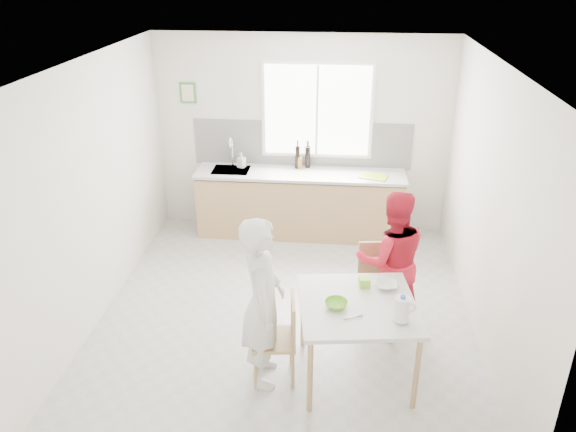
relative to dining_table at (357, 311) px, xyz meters
name	(u,v)px	position (x,y,z in m)	size (l,w,h in m)	color
ground	(286,312)	(-0.74, 0.95, -0.71)	(4.50, 4.50, 0.00)	#B7B7B2
room_shell	(286,173)	(-0.74, 0.95, 0.94)	(4.50, 4.50, 4.50)	silver
window	(317,111)	(-0.54, 3.17, 0.99)	(1.50, 0.06, 1.30)	white
backsplash	(302,144)	(-0.74, 3.19, 0.52)	(3.00, 0.02, 0.65)	white
picture_frame	(188,93)	(-2.29, 3.18, 1.19)	(0.22, 0.03, 0.28)	#3C813A
kitchen_counter	(299,206)	(-0.74, 2.90, -0.29)	(2.84, 0.64, 1.37)	tan
dining_table	(357,311)	(0.00, 0.00, 0.00)	(1.16, 1.16, 0.79)	silver
chair_left	(281,335)	(-0.68, -0.09, -0.24)	(0.44, 0.44, 0.84)	tan
chair_far	(378,282)	(0.24, 0.86, -0.21)	(0.47, 0.47, 0.91)	tan
person_white	(263,303)	(-0.83, -0.11, 0.11)	(0.60, 0.39, 1.64)	silver
person_red	(391,261)	(0.35, 0.84, 0.05)	(0.74, 0.58, 1.53)	red
bowl_green	(336,304)	(-0.19, -0.08, 0.11)	(0.20, 0.20, 0.06)	#79CB2E
bowl_white	(386,285)	(0.26, 0.29, 0.11)	(0.21, 0.21, 0.05)	silver
milk_jug	(402,309)	(0.36, -0.23, 0.21)	(0.18, 0.13, 0.24)	white
green_box	(364,282)	(0.06, 0.29, 0.13)	(0.10, 0.10, 0.09)	#8ADA32
spoon	(352,317)	(-0.05, -0.23, 0.09)	(0.01, 0.01, 0.16)	#A5A5AA
cutting_board	(374,177)	(0.25, 2.81, 0.22)	(0.35, 0.25, 0.01)	#A2CE2F
wine_bottle_a	(298,157)	(-0.79, 3.06, 0.37)	(0.07, 0.07, 0.32)	black
wine_bottle_b	(308,157)	(-0.65, 3.09, 0.36)	(0.07, 0.07, 0.30)	black
jar_amber	(300,163)	(-0.75, 3.03, 0.29)	(0.06, 0.06, 0.16)	#986821
soap_bottle	(241,160)	(-1.56, 3.02, 0.31)	(0.09, 0.10, 0.21)	#999999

